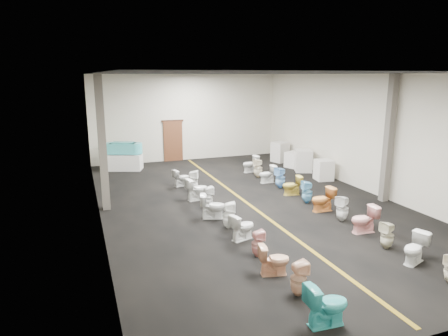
{
  "coord_description": "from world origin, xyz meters",
  "views": [
    {
      "loc": [
        -5.45,
        -12.5,
        4.44
      ],
      "look_at": [
        -0.49,
        1.0,
        1.09
      ],
      "focal_mm": 32.0,
      "sensor_mm": 36.0,
      "label": 1
    }
  ],
  "objects": [
    {
      "name": "toilet_right_7",
      "position": [
        1.99,
        0.27,
        0.37
      ],
      "size": [
        0.78,
        0.52,
        0.74
      ],
      "primitive_type": "imported",
      "rotation": [
        0.0,
        0.0,
        -1.73
      ],
      "color": "gold",
      "rests_on": "floor"
    },
    {
      "name": "column_left",
      "position": [
        -4.75,
        1.0,
        2.25
      ],
      "size": [
        0.25,
        0.25,
        4.5
      ],
      "primitive_type": "cube",
      "color": "#59544C",
      "rests_on": "floor"
    },
    {
      "name": "toilet_left_1",
      "position": [
        -1.44,
        -6.04,
        0.38
      ],
      "size": [
        0.35,
        0.34,
        0.75
      ],
      "primitive_type": "imported",
      "rotation": [
        0.0,
        0.0,
        1.58
      ],
      "color": "#D6A586",
      "rests_on": "floor"
    },
    {
      "name": "wall_left",
      "position": [
        -5.0,
        0.0,
        2.25
      ],
      "size": [
        0.0,
        16.0,
        16.0
      ],
      "primitive_type": "plane",
      "rotation": [
        1.57,
        0.0,
        1.57
      ],
      "color": "beige",
      "rests_on": "ground"
    },
    {
      "name": "toilet_left_7",
      "position": [
        -1.47,
        -0.08,
        0.38
      ],
      "size": [
        0.36,
        0.36,
        0.76
      ],
      "primitive_type": "imported",
      "rotation": [
        0.0,
        0.0,
        1.62
      ],
      "color": "white",
      "rests_on": "floor"
    },
    {
      "name": "toilet_left_5",
      "position": [
        -1.46,
        -2.04,
        0.4
      ],
      "size": [
        0.46,
        0.45,
        0.8
      ],
      "primitive_type": "imported",
      "rotation": [
        0.0,
        0.0,
        1.29
      ],
      "color": "white",
      "rests_on": "floor"
    },
    {
      "name": "toilet_right_2",
      "position": [
        1.91,
        -4.83,
        0.37
      ],
      "size": [
        0.39,
        0.38,
        0.74
      ],
      "primitive_type": "imported",
      "rotation": [
        0.0,
        0.0,
        -1.41
      ],
      "color": "beige",
      "rests_on": "floor"
    },
    {
      "name": "toilet_right_10",
      "position": [
        1.91,
        3.13,
        0.43
      ],
      "size": [
        0.41,
        0.4,
        0.85
      ],
      "primitive_type": "imported",
      "rotation": [
        0.0,
        0.0,
        -1.62
      ],
      "color": "beige",
      "rests_on": "floor"
    },
    {
      "name": "toilet_left_10",
      "position": [
        -1.63,
        2.95,
        0.35
      ],
      "size": [
        0.76,
        0.56,
        0.7
      ],
      "primitive_type": "imported",
      "rotation": [
        0.0,
        0.0,
        1.84
      ],
      "color": "silver",
      "rests_on": "floor"
    },
    {
      "name": "toilet_right_9",
      "position": [
        1.9,
        2.2,
        0.37
      ],
      "size": [
        0.74,
        0.44,
        0.74
      ],
      "primitive_type": "imported",
      "rotation": [
        0.0,
        0.0,
        -1.54
      ],
      "color": "white",
      "rests_on": "floor"
    },
    {
      "name": "appliance_crate_a",
      "position": [
        4.4,
        1.77,
        0.44
      ],
      "size": [
        0.78,
        0.78,
        0.88
      ],
      "primitive_type": "cube",
      "rotation": [
        0.0,
        0.0,
        -0.15
      ],
      "color": "silver",
      "rests_on": "floor"
    },
    {
      "name": "toilet_left_3",
      "position": [
        -1.46,
        -4.08,
        0.34
      ],
      "size": [
        0.32,
        0.31,
        0.68
      ],
      "primitive_type": "imported",
      "rotation": [
        0.0,
        0.0,
        1.56
      ],
      "color": "#D69590",
      "rests_on": "floor"
    },
    {
      "name": "aisle_stripe",
      "position": [
        0.0,
        0.0,
        0.0
      ],
      "size": [
        0.12,
        15.6,
        0.01
      ],
      "primitive_type": "cube",
      "color": "#7D6112",
      "rests_on": "floor"
    },
    {
      "name": "toilet_left_8",
      "position": [
        -1.57,
        0.92,
        0.41
      ],
      "size": [
        0.87,
        0.58,
        0.82
      ],
      "primitive_type": "imported",
      "rotation": [
        0.0,
        0.0,
        1.74
      ],
      "color": "white",
      "rests_on": "floor"
    },
    {
      "name": "toilet_right_8",
      "position": [
        2.02,
        1.26,
        0.43
      ],
      "size": [
        0.47,
        0.46,
        0.86
      ],
      "primitive_type": "imported",
      "rotation": [
        0.0,
        0.0,
        -1.36
      ],
      "color": "#83BDF1",
      "rests_on": "floor"
    },
    {
      "name": "display_table",
      "position": [
        -3.52,
        6.73,
        0.38
      ],
      "size": [
        1.89,
        1.38,
        0.76
      ],
      "primitive_type": "cube",
      "rotation": [
        0.0,
        0.0,
        -0.35
      ],
      "color": "white",
      "rests_on": "floor"
    },
    {
      "name": "toilet_left_0",
      "position": [
        -1.49,
        -7.09,
        0.41
      ],
      "size": [
        0.82,
        0.5,
        0.82
      ],
      "primitive_type": "imported",
      "rotation": [
        0.0,
        0.0,
        1.52
      ],
      "color": "teal",
      "rests_on": "floor"
    },
    {
      "name": "wall_right",
      "position": [
        5.0,
        0.0,
        2.25
      ],
      "size": [
        0.0,
        16.0,
        16.0
      ],
      "primitive_type": "plane",
      "rotation": [
        1.57,
        0.0,
        -1.57
      ],
      "color": "beige",
      "rests_on": "ground"
    },
    {
      "name": "toilet_left_2",
      "position": [
        -1.51,
        -5.07,
        0.36
      ],
      "size": [
        0.77,
        0.54,
        0.72
      ],
      "primitive_type": "imported",
      "rotation": [
        0.0,
        0.0,
        1.36
      ],
      "color": "#E8AB83",
      "rests_on": "floor"
    },
    {
      "name": "toilet_left_9",
      "position": [
        -1.42,
        1.96,
        0.43
      ],
      "size": [
        0.51,
        0.51,
        0.86
      ],
      "primitive_type": "imported",
      "rotation": [
        0.0,
        0.0,
        1.17
      ],
      "color": "white",
      "rests_on": "floor"
    },
    {
      "name": "appliance_crate_b",
      "position": [
        4.4,
        3.44,
        0.52
      ],
      "size": [
        0.98,
        0.98,
        1.03
      ],
      "primitive_type": "cube",
      "rotation": [
        0.0,
        0.0,
        -0.4
      ],
      "color": "silver",
      "rests_on": "floor"
    },
    {
      "name": "door_frame",
      "position": [
        -0.8,
        7.95,
        2.12
      ],
      "size": [
        1.15,
        0.08,
        0.1
      ],
      "primitive_type": "cube",
      "color": "#331C11",
      "rests_on": "back_door"
    },
    {
      "name": "bathtub",
      "position": [
        -3.52,
        6.73,
        1.07
      ],
      "size": [
        1.77,
        1.12,
        0.55
      ],
      "rotation": [
        0.0,
        0.0,
        -0.39
      ],
      "color": "#42BABF",
      "rests_on": "display_table"
    },
    {
      "name": "toilet_right_11",
      "position": [
        2.0,
        4.16,
        0.39
      ],
      "size": [
        0.81,
        0.52,
        0.78
      ],
      "primitive_type": "imported",
      "rotation": [
        0.0,
        0.0,
        -1.46
      ],
      "color": "silver",
      "rests_on": "floor"
    },
    {
      "name": "wall_front",
      "position": [
        0.0,
        -8.0,
        2.25
      ],
      "size": [
        10.0,
        0.0,
        10.0
      ],
      "primitive_type": "plane",
      "rotation": [
        -1.57,
        0.0,
        0.0
      ],
      "color": "beige",
      "rests_on": "ground"
    },
    {
      "name": "toilet_right_1",
      "position": [
        1.95,
        -5.73,
        0.38
      ],
      "size": [
        0.84,
        0.65,
        0.75
      ],
      "primitive_type": "imported",
      "rotation": [
        0.0,
        0.0,
        -1.21
      ],
      "color": "white",
      "rests_on": "floor"
    },
    {
      "name": "toilet_right_6",
      "position": [
        2.0,
        -0.78,
        0.41
      ],
      "size": [
        0.44,
        0.43,
        0.81
      ],
      "primitive_type": "imported",
      "rotation": [
        0.0,
        0.0,
        -1.77
      ],
      "color": "#72BCDE",
      "rests_on": "floor"
    },
    {
      "name": "toilet_left_4",
      "position": [
        -1.41,
        -2.97,
        0.37
      ],
      "size": [
        0.82,
        0.61,
        0.74
      ],
      "primitive_type": "imported",
      "rotation": [
        0.0,
        0.0,
        1.87
      ],
      "color": "white",
      "rests_on": "floor"
    },
    {
      "name": "appliance_crate_c",
      "position": [
        4.4,
        4.36,
        0.38
      ],
      "size": [
        0.88,
        0.88,
        0.76
      ],
      "primitive_type": "cube",
      "rotation": [
        0.0,
        0.0,
        0.4
      ],
      "color": "silver",
      "rests_on": "floor"
    },
    {
      "name": "toilet_right_5",
      "position": [
        2.02,
        -1.72,
        0.4
      ],
      "size": [
        0.79,
        0.45,
        0.81
      ],
      "primitive_type": "imported",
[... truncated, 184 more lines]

